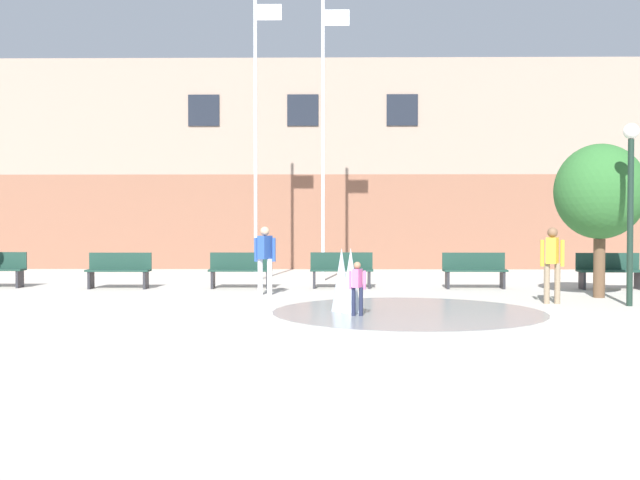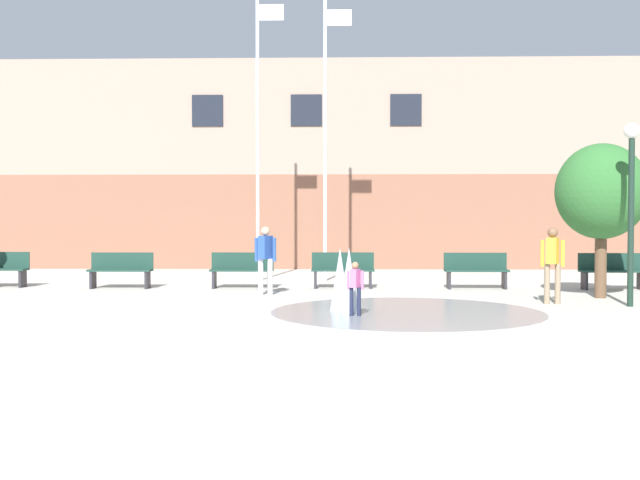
{
  "view_description": "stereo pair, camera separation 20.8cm",
  "coord_description": "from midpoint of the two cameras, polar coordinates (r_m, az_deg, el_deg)",
  "views": [
    {
      "loc": [
        0.94,
        -8.92,
        1.74
      ],
      "look_at": [
        0.73,
        7.66,
        1.3
      ],
      "focal_mm": 42.0,
      "sensor_mm": 36.0,
      "label": 1
    },
    {
      "loc": [
        1.15,
        -8.91,
        1.74
      ],
      "look_at": [
        0.73,
        7.66,
        1.3
      ],
      "focal_mm": 42.0,
      "sensor_mm": 36.0,
      "label": 2
    }
  ],
  "objects": [
    {
      "name": "child_with_pink_shirt",
      "position": [
        13.59,
        2.42,
        -3.38
      ],
      "size": [
        0.31,
        0.24,
        0.99
      ],
      "rotation": [
        0.0,
        0.0,
        1.15
      ],
      "color": "#1E233D",
      "rests_on": "ground"
    },
    {
      "name": "splash_fountain",
      "position": [
        14.25,
        3.31,
        -3.93
      ],
      "size": [
        5.17,
        5.17,
        1.22
      ],
      "color": "gray",
      "rests_on": "ground"
    },
    {
      "name": "park_bench_under_left_flagpole",
      "position": [
        19.73,
        -15.36,
        -2.2
      ],
      "size": [
        1.6,
        0.44,
        0.91
      ],
      "color": "#28282D",
      "rests_on": "ground"
    },
    {
      "name": "street_tree_near_building",
      "position": [
        17.87,
        20.24,
        3.44
      ],
      "size": [
        2.01,
        2.01,
        3.45
      ],
      "color": "brown",
      "rests_on": "ground"
    },
    {
      "name": "adult_near_bench",
      "position": [
        17.42,
        -4.56,
        -1.14
      ],
      "size": [
        0.5,
        0.39,
        1.59
      ],
      "rotation": [
        0.0,
        0.0,
        1.05
      ],
      "color": "silver",
      "rests_on": "ground"
    },
    {
      "name": "flagpole_left",
      "position": [
        21.66,
        -5.14,
        8.54
      ],
      "size": [
        0.8,
        0.1,
        8.28
      ],
      "color": "silver",
      "rests_on": "ground"
    },
    {
      "name": "teen_by_trashcan",
      "position": [
        16.24,
        16.93,
        -1.39
      ],
      "size": [
        0.5,
        0.39,
        1.59
      ],
      "rotation": [
        0.0,
        0.0,
        1.09
      ],
      "color": "#89755B",
      "rests_on": "ground"
    },
    {
      "name": "ground_plane",
      "position": [
        9.14,
        -5.94,
        -9.46
      ],
      "size": [
        100.0,
        100.0,
        0.0
      ],
      "primitive_type": "plane",
      "color": "#B2ADA3"
    },
    {
      "name": "flagpole_right",
      "position": [
        21.54,
        0.03,
        8.36
      ],
      "size": [
        0.8,
        0.1,
        8.12
      ],
      "color": "silver",
      "rests_on": "ground"
    },
    {
      "name": "lamp_post_right_lane",
      "position": [
        16.34,
        22.25,
        3.83
      ],
      "size": [
        0.32,
        0.32,
        3.69
      ],
      "color": "#192D23",
      "rests_on": "ground"
    },
    {
      "name": "park_bench_under_right_flagpole",
      "position": [
        19.16,
        1.34,
        -2.25
      ],
      "size": [
        1.6,
        0.44,
        0.91
      ],
      "color": "#28282D",
      "rests_on": "ground"
    },
    {
      "name": "park_bench_far_right",
      "position": [
        20.17,
        20.9,
        -2.16
      ],
      "size": [
        1.6,
        0.44,
        0.91
      ],
      "color": "#28282D",
      "rests_on": "ground"
    },
    {
      "name": "library_building",
      "position": [
        29.54,
        -1.31,
        5.39
      ],
      "size": [
        36.0,
        6.05,
        7.47
      ],
      "color": "brown",
      "rests_on": "ground"
    },
    {
      "name": "park_bench_near_trashcan",
      "position": [
        19.41,
        11.39,
        -2.23
      ],
      "size": [
        1.6,
        0.44,
        0.91
      ],
      "color": "#28282D",
      "rests_on": "ground"
    },
    {
      "name": "park_bench_center",
      "position": [
        19.21,
        -6.38,
        -2.25
      ],
      "size": [
        1.6,
        0.44,
        0.91
      ],
      "color": "#28282D",
      "rests_on": "ground"
    }
  ]
}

